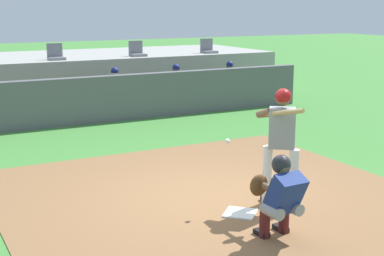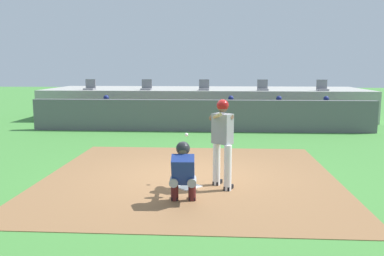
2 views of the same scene
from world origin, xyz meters
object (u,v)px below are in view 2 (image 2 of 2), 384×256
(stadium_seat_2, at_px, (204,87))
(stadium_seat_3, at_px, (263,87))
(home_plate, at_px, (187,186))
(stadium_seat_4, at_px, (322,88))
(dugout_player_2, at_px, (279,112))
(dugout_player_3, at_px, (326,112))
(dugout_player_0, at_px, (106,111))
(stadium_seat_0, at_px, (90,87))
(batter_at_plate, at_px, (222,138))
(catcher_crouched, at_px, (183,170))
(dugout_player_1, at_px, (231,111))
(stadium_seat_1, at_px, (146,87))

(stadium_seat_2, bearing_deg, stadium_seat_3, 0.00)
(home_plate, distance_m, stadium_seat_4, 11.53)
(dugout_player_2, xyz_separation_m, dugout_player_3, (1.85, 0.00, 0.00))
(dugout_player_0, relative_size, stadium_seat_0, 2.71)
(batter_at_plate, relative_size, dugout_player_2, 1.39)
(catcher_crouched, xyz_separation_m, stadium_seat_3, (2.62, 11.12, 0.93))
(stadium_seat_0, distance_m, stadium_seat_4, 10.40)
(dugout_player_3, bearing_deg, catcher_crouched, -118.38)
(dugout_player_3, relative_size, stadium_seat_4, 2.71)
(catcher_crouched, xyz_separation_m, dugout_player_1, (1.15, 9.08, 0.06))
(home_plate, relative_size, catcher_crouched, 0.27)
(batter_at_plate, bearing_deg, stadium_seat_2, 93.90)
(home_plate, height_order, stadium_seat_2, stadium_seat_2)
(dugout_player_2, height_order, dugout_player_3, same)
(stadium_seat_1, bearing_deg, dugout_player_0, -123.17)
(batter_at_plate, height_order, dugout_player_3, batter_at_plate)
(stadium_seat_3, bearing_deg, stadium_seat_4, 0.00)
(dugout_player_0, height_order, stadium_seat_1, stadium_seat_1)
(stadium_seat_1, bearing_deg, dugout_player_1, -28.56)
(stadium_seat_0, relative_size, stadium_seat_3, 1.00)
(batter_at_plate, xyz_separation_m, dugout_player_3, (4.20, 8.14, -0.36))
(dugout_player_3, distance_m, stadium_seat_1, 7.81)
(catcher_crouched, xyz_separation_m, dugout_player_2, (3.06, 9.08, 0.06))
(dugout_player_3, bearing_deg, stadium_seat_4, 81.32)
(dugout_player_2, distance_m, stadium_seat_4, 3.09)
(batter_at_plate, height_order, dugout_player_0, batter_at_plate)
(batter_at_plate, xyz_separation_m, stadium_seat_1, (-3.29, 10.17, 0.50))
(batter_at_plate, xyz_separation_m, dugout_player_2, (2.35, 8.14, -0.36))
(home_plate, bearing_deg, dugout_player_3, 59.02)
(catcher_crouched, bearing_deg, dugout_player_0, 113.32)
(home_plate, height_order, batter_at_plate, batter_at_plate)
(dugout_player_3, xyz_separation_m, stadium_seat_2, (-4.89, 2.03, 0.86))
(dugout_player_3, relative_size, stadium_seat_0, 2.71)
(dugout_player_0, xyz_separation_m, stadium_seat_0, (-1.27, 2.03, 0.86))
(stadium_seat_4, bearing_deg, dugout_player_0, -167.44)
(stadium_seat_1, bearing_deg, batter_at_plate, -72.06)
(stadium_seat_2, relative_size, stadium_seat_4, 1.00)
(home_plate, height_order, stadium_seat_1, stadium_seat_1)
(catcher_crouched, height_order, dugout_player_3, dugout_player_3)
(dugout_player_3, distance_m, stadium_seat_3, 3.18)
(catcher_crouched, bearing_deg, stadium_seat_0, 115.00)
(dugout_player_0, height_order, stadium_seat_3, stadium_seat_3)
(dugout_player_1, relative_size, stadium_seat_2, 2.71)
(dugout_player_0, bearing_deg, dugout_player_3, 0.00)
(dugout_player_1, xyz_separation_m, stadium_seat_1, (-3.74, 2.03, 0.86))
(stadium_seat_0, bearing_deg, stadium_seat_4, 0.00)
(batter_at_plate, height_order, dugout_player_1, batter_at_plate)
(stadium_seat_1, bearing_deg, home_plate, -75.67)
(catcher_crouched, xyz_separation_m, dugout_player_3, (4.91, 9.08, 0.06))
(batter_at_plate, height_order, stadium_seat_4, stadium_seat_4)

